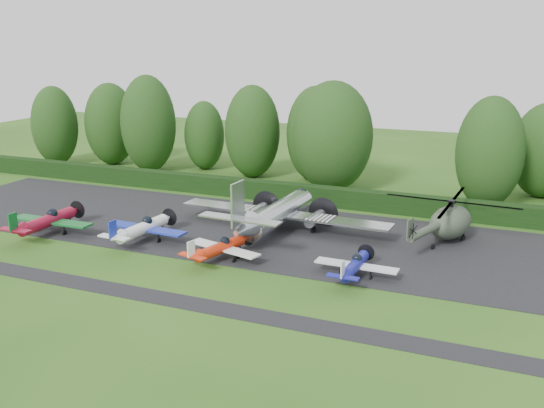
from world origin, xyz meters
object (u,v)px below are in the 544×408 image
at_px(light_plane_white, 143,228).
at_px(light_plane_orange, 220,248).
at_px(helicopter, 451,219).
at_px(transport_plane, 277,214).
at_px(light_plane_blue, 355,265).
at_px(light_plane_red, 48,221).

xyz_separation_m(light_plane_white, light_plane_orange, (8.32, -1.59, -0.17)).
bearing_deg(helicopter, light_plane_orange, -162.72).
xyz_separation_m(light_plane_white, helicopter, (24.51, 10.26, 0.74)).
bearing_deg(transport_plane, light_plane_blue, -43.00).
bearing_deg(helicopter, light_plane_red, -179.46).
bearing_deg(light_plane_red, light_plane_orange, 0.59).
relative_size(light_plane_white, light_plane_orange, 1.16).
distance_m(light_plane_red, light_plane_blue, 28.14).
height_order(light_plane_white, light_plane_orange, light_plane_white).
bearing_deg(light_plane_orange, helicopter, 21.55).
relative_size(transport_plane, light_plane_red, 2.41).
height_order(light_plane_red, helicopter, helicopter).
bearing_deg(light_plane_blue, transport_plane, 138.52).
xyz_separation_m(transport_plane, helicopter, (14.66, 3.58, 0.15)).
bearing_deg(transport_plane, light_plane_orange, -103.37).
xyz_separation_m(light_plane_red, light_plane_blue, (28.14, 0.45, -0.29)).
bearing_deg(light_plane_blue, light_plane_white, 175.25).
relative_size(transport_plane, light_plane_orange, 2.94).
distance_m(transport_plane, light_plane_orange, 8.44).
bearing_deg(helicopter, transport_plane, 174.82).
height_order(transport_plane, light_plane_blue, transport_plane).
bearing_deg(light_plane_white, transport_plane, 29.82).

